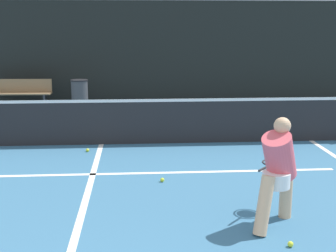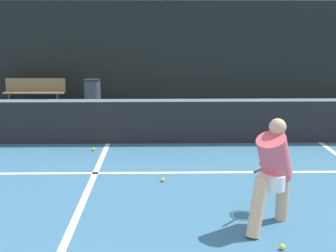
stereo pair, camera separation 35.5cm
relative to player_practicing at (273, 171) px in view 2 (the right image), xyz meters
name	(u,v)px [view 2 (the right image)]	position (x,y,z in m)	size (l,w,h in m)	color
court_service_line	(95,173)	(-2.46, 2.17, -0.71)	(8.25, 0.10, 0.01)	white
court_center_mark	(84,198)	(-2.46, 1.00, -0.71)	(0.10, 6.41, 0.01)	white
net	(107,120)	(-2.46, 4.20, -0.21)	(11.09, 0.09, 1.07)	slate
fence_back	(125,52)	(-2.46, 9.66, 0.90)	(24.00, 0.06, 3.24)	black
player_practicing	(273,171)	(0.00, 0.00, 0.00)	(0.76, 1.20, 1.36)	#DBAD84
tennis_ball_scattered_3	(94,149)	(-2.69, 3.62, -0.68)	(0.07, 0.07, 0.07)	#D1E033
tennis_ball_scattered_4	(282,247)	(-0.01, -0.63, -0.68)	(0.07, 0.07, 0.07)	#D1E033
tennis_ball_scattered_7	(163,180)	(-1.32, 1.71, -0.68)	(0.07, 0.07, 0.07)	#D1E033
courtside_bench	(35,91)	(-5.19, 8.91, -0.24)	(1.86, 0.45, 0.86)	olive
trash_bin	(92,94)	(-3.39, 8.61, -0.28)	(0.51, 0.51, 0.87)	#3F3F42
parked_car	(180,71)	(-0.52, 14.01, -0.11)	(1.84, 4.11, 1.43)	navy
building_far	(142,24)	(-2.46, 25.39, 1.85)	(36.00, 2.40, 5.14)	#B2ADA3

